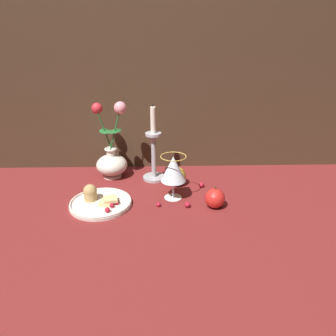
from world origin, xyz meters
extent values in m
plane|color=maroon|center=(0.00, 0.00, 0.00)|extent=(2.40, 2.40, 0.00)
cube|color=#422D1E|center=(0.00, 0.29, 0.60)|extent=(2.40, 0.04, 1.20)
cylinder|color=silver|center=(-0.14, 0.17, 0.01)|extent=(0.07, 0.07, 0.01)
ellipsoid|color=silver|center=(-0.14, 0.17, 0.05)|extent=(0.12, 0.12, 0.08)
cylinder|color=silver|center=(-0.14, 0.17, 0.10)|extent=(0.03, 0.03, 0.04)
torus|color=silver|center=(-0.14, 0.17, 0.12)|extent=(0.05, 0.05, 0.01)
cylinder|color=#23662D|center=(-0.16, 0.17, 0.19)|extent=(0.05, 0.02, 0.16)
ellipsoid|color=#23662D|center=(-0.16, 0.17, 0.19)|extent=(0.06, 0.08, 0.00)
sphere|color=red|center=(-0.18, 0.18, 0.27)|extent=(0.04, 0.04, 0.04)
cylinder|color=#23662D|center=(-0.12, 0.16, 0.20)|extent=(0.05, 0.02, 0.16)
ellipsoid|color=#23662D|center=(-0.12, 0.16, 0.19)|extent=(0.07, 0.08, 0.00)
sphere|color=pink|center=(-0.10, 0.15, 0.28)|extent=(0.05, 0.05, 0.05)
cylinder|color=silver|center=(-0.15, -0.06, 0.01)|extent=(0.21, 0.21, 0.01)
torus|color=silver|center=(-0.15, -0.06, 0.01)|extent=(0.20, 0.20, 0.01)
cylinder|color=tan|center=(-0.19, -0.04, 0.03)|extent=(0.04, 0.04, 0.03)
sphere|color=tan|center=(-0.19, -0.04, 0.04)|extent=(0.04, 0.04, 0.04)
cube|color=#DBBC7A|center=(-0.13, -0.07, 0.01)|extent=(0.05, 0.05, 0.01)
cube|color=#DBBC7A|center=(-0.12, -0.07, 0.03)|extent=(0.05, 0.05, 0.01)
sphere|color=#AD192D|center=(-0.12, -0.12, 0.02)|extent=(0.02, 0.02, 0.02)
sphere|color=#AD192D|center=(-0.11, -0.09, 0.02)|extent=(0.02, 0.02, 0.02)
sphere|color=#AD192D|center=(-0.10, -0.07, 0.02)|extent=(0.02, 0.02, 0.02)
cylinder|color=silver|center=(0.09, -0.01, 0.00)|extent=(0.06, 0.06, 0.00)
cylinder|color=silver|center=(0.09, -0.01, 0.04)|extent=(0.01, 0.01, 0.06)
cone|color=silver|center=(0.09, -0.01, 0.11)|extent=(0.09, 0.09, 0.09)
cone|color=maroon|center=(0.09, -0.01, 0.10)|extent=(0.08, 0.08, 0.06)
torus|color=gold|center=(0.09, -0.01, 0.15)|extent=(0.09, 0.09, 0.00)
cylinder|color=#A3A3A8|center=(0.02, 0.14, 0.01)|extent=(0.09, 0.09, 0.01)
cylinder|color=#A3A3A8|center=(0.02, 0.14, 0.09)|extent=(0.02, 0.02, 0.17)
cylinder|color=#A3A3A8|center=(0.02, 0.14, 0.18)|extent=(0.06, 0.06, 0.01)
cylinder|color=silver|center=(0.02, 0.14, 0.23)|extent=(0.02, 0.02, 0.10)
cylinder|color=black|center=(0.02, 0.14, 0.29)|extent=(0.00, 0.00, 0.01)
sphere|color=#B2932D|center=(0.10, 0.09, 0.04)|extent=(0.07, 0.07, 0.07)
cylinder|color=#4C3319|center=(0.10, 0.09, 0.08)|extent=(0.00, 0.00, 0.01)
sphere|color=red|center=(0.22, -0.08, 0.03)|extent=(0.07, 0.07, 0.07)
cylinder|color=#4C3319|center=(0.22, -0.08, 0.07)|extent=(0.00, 0.00, 0.01)
sphere|color=#AD192D|center=(0.21, -0.01, 0.01)|extent=(0.01, 0.01, 0.01)
sphere|color=#AD192D|center=(0.04, -0.07, 0.01)|extent=(0.01, 0.01, 0.01)
sphere|color=#AD192D|center=(0.20, 0.06, 0.01)|extent=(0.02, 0.02, 0.02)
sphere|color=#AD192D|center=(0.13, -0.08, 0.01)|extent=(0.02, 0.02, 0.02)
camera|label=1|loc=(0.04, -1.02, 0.54)|focal=35.00mm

